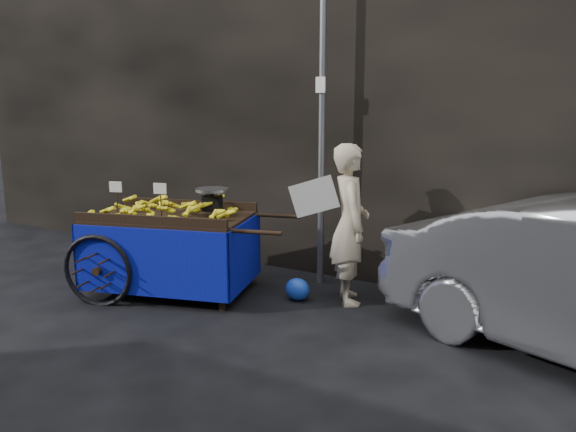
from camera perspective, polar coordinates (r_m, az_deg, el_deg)
The scene contains 6 objects.
ground at distance 6.15m, azimuth -4.82°, elevation -9.50°, with size 80.00×80.00×0.00m, color black.
building_wall at distance 7.87m, azimuth 8.54°, elevation 13.51°, with size 13.50×2.00×5.00m.
street_pole at distance 6.72m, azimuth 3.48°, elevation 9.80°, with size 0.12×0.10×4.00m.
banana_cart at distance 6.65m, azimuth -12.27°, elevation -0.72°, with size 2.67×1.75×1.34m.
vendor at distance 6.20m, azimuth 6.28°, elevation -0.81°, with size 0.99×0.77×1.77m.
plastic_bag at distance 6.38m, azimuth 0.97°, elevation -7.46°, with size 0.29×0.23×0.26m, color blue.
Camera 1 is at (3.32, -4.70, 2.18)m, focal length 35.00 mm.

